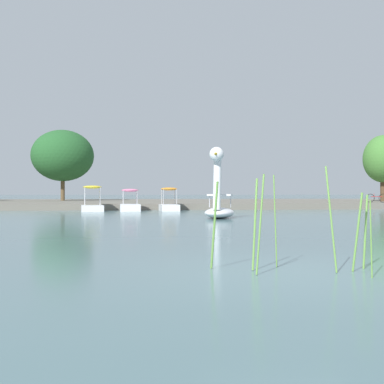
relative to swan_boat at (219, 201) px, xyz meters
The scene contains 10 objects.
ground_plane 15.85m from the swan_boat, 95.53° to the right, with size 613.93×613.93×0.00m, color slate.
shore_bank_far 25.21m from the swan_boat, 93.47° to the left, with size 155.89×27.25×0.43m, color #6B665B.
swan_boat is the anchor object (origin of this frame).
pedal_boat_orange 10.02m from the swan_boat, 99.43° to the left, with size 1.26×2.27×1.52m.
pedal_boat_pink 10.74m from the swan_boat, 112.73° to the left, with size 1.35×2.21×1.43m.
pedal_boat_yellow 11.73m from the swan_boat, 123.73° to the left, with size 1.59×2.28×1.63m.
tree_sapling_by_fence 26.25m from the swan_boat, 47.60° to the left, with size 4.61×4.98×5.75m.
tree_broadleaf_behind_dock 29.12m from the swan_boat, 111.83° to the left, with size 8.06×7.93×6.74m.
bicycle_parked 20.61m from the swan_boat, 44.72° to the left, with size 1.64×0.24×0.68m.
reed_clump_foreground 15.78m from the swan_boat, 94.12° to the right, with size 2.78×1.20×1.56m.
Camera 1 is at (-2.23, -7.34, 1.17)m, focal length 47.94 mm.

